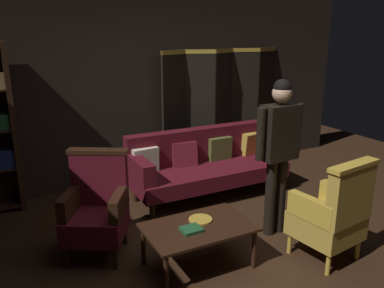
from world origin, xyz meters
The scene contains 10 objects.
ground_plane centered at (0.00, 0.00, 0.00)m, with size 10.00×10.00×0.00m, color #331E11.
back_wall centered at (0.00, 2.45, 1.40)m, with size 7.20×0.10×2.80m, color black.
folding_screen centered at (1.31, 2.26, 0.99)m, with size 2.17×0.29×1.90m.
velvet_couch centered at (0.55, 1.46, 0.46)m, with size 2.12×0.78×0.88m.
coffee_table centered at (-0.37, -0.04, 0.37)m, with size 1.00×0.64×0.42m.
armchair_gilt_accent centered at (0.83, -0.52, 0.49)m, with size 0.65×0.65×1.04m.
armchair_wing_left centered at (-1.14, 0.65, 0.49)m, with size 0.79×0.79×1.04m.
standing_figure centered at (0.69, 0.16, 1.03)m, with size 0.59×0.24×1.70m.
book_green_cloth centered at (-0.47, -0.09, 0.43)m, with size 0.18×0.16×0.03m, color #1E4C28.
brass_tray centered at (-0.30, 0.06, 0.43)m, with size 0.23×0.23×0.02m, color gold.
Camera 1 is at (-1.95, -2.95, 2.18)m, focal length 36.94 mm.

